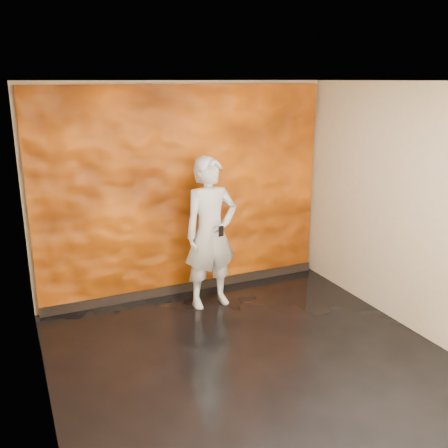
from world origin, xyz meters
TOP-DOWN VIEW (x-y plane):
  - room at (0.00, 0.00)m, footprint 4.02×4.02m
  - feature_wall at (0.00, 1.96)m, footprint 3.90×0.06m
  - baseboard at (0.00, 1.92)m, footprint 3.90×0.04m
  - man at (0.13, 1.42)m, footprint 0.72×0.49m
  - phone at (0.16, 1.16)m, footprint 0.07×0.03m

SIDE VIEW (x-z plane):
  - baseboard at x=0.00m, z-range 0.00..0.12m
  - man at x=0.13m, z-range 0.00..1.92m
  - phone at x=0.16m, z-range 0.99..1.12m
  - feature_wall at x=0.00m, z-range 0.00..2.75m
  - room at x=0.00m, z-range -0.01..2.81m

